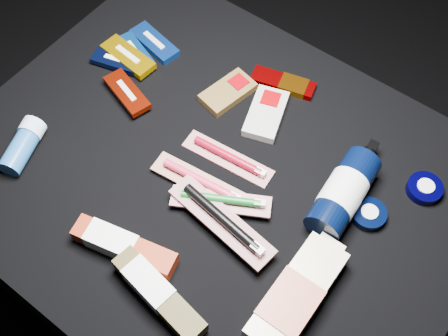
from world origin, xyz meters
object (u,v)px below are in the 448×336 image
Objects in this scene: lotion_bottle at (343,193)px; deodorant_stick at (23,145)px; toothpaste_carton_red at (120,245)px; bodywash_bottle at (295,297)px.

deodorant_stick is at bearing -157.37° from lotion_bottle.
lotion_bottle reaches higher than deodorant_stick.
lotion_bottle reaches higher than toothpaste_carton_red.
lotion_bottle is at bearing 99.07° from bodywash_bottle.
deodorant_stick is at bearing 158.96° from toothpaste_carton_red.
deodorant_stick reaches higher than toothpaste_carton_red.
toothpaste_carton_red is (-0.26, -0.31, -0.02)m from lotion_bottle.
deodorant_stick is (-0.59, -0.06, 0.00)m from bodywash_bottle.
bodywash_bottle is 1.15× the size of toothpaste_carton_red.
lotion_bottle is at bearing 6.89° from deodorant_stick.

